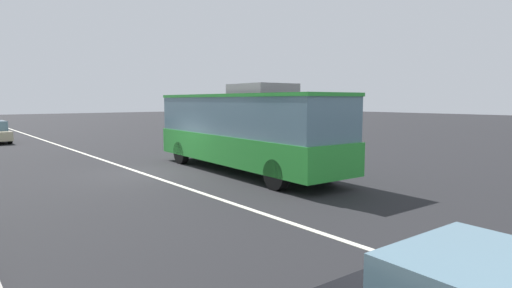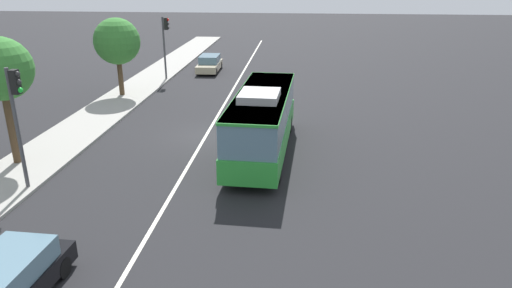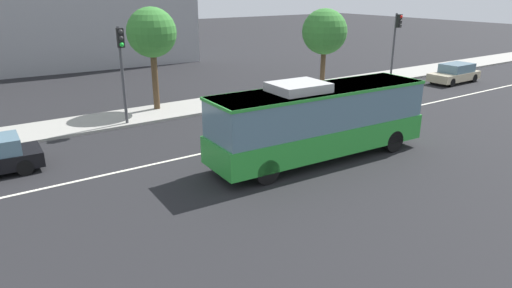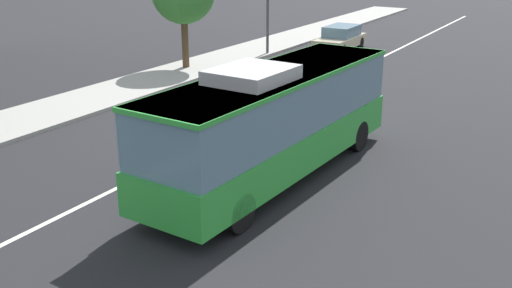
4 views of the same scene
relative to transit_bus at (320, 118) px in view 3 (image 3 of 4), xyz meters
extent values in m
plane|color=black|center=(2.30, 3.36, -1.81)|extent=(160.00, 160.00, 0.00)
cube|color=#9E9B93|center=(2.30, 10.81, -1.74)|extent=(80.00, 3.37, 0.14)
cube|color=silver|center=(2.30, 3.36, -1.80)|extent=(76.00, 0.16, 0.01)
cube|color=green|center=(0.02, 0.00, -0.83)|extent=(10.10, 2.95, 1.10)
cube|color=slate|center=(0.02, 0.00, 0.50)|extent=(9.90, 2.87, 1.58)
cube|color=green|center=(0.02, 0.00, 1.23)|extent=(10.00, 2.92, 0.12)
cube|color=#B2B2B2|center=(-1.17, 0.05, 1.47)|extent=(2.28, 1.90, 0.36)
cylinder|color=black|center=(3.47, 0.94, -1.31)|extent=(1.01, 0.35, 1.00)
cylinder|color=black|center=(3.37, -1.25, -1.31)|extent=(1.01, 0.35, 1.00)
cylinder|color=black|center=(-3.32, 1.25, -1.31)|extent=(1.01, 0.35, 1.00)
cylinder|color=black|center=(-3.42, -0.95, -1.31)|extent=(1.01, 0.35, 1.00)
cube|color=#C6B793|center=(19.72, 6.43, -1.29)|extent=(4.53, 1.88, 0.60)
cube|color=slate|center=(19.97, 6.44, -0.67)|extent=(2.55, 1.70, 0.64)
cylinder|color=black|center=(18.24, 5.60, -1.49)|extent=(0.64, 0.23, 0.64)
cylinder|color=black|center=(18.21, 7.20, -1.49)|extent=(0.64, 0.23, 0.64)
cylinder|color=black|center=(21.24, 5.66, -1.49)|extent=(0.64, 0.23, 0.64)
cylinder|color=black|center=(21.21, 7.26, -1.49)|extent=(0.64, 0.23, 0.64)
cylinder|color=black|center=(-10.82, 5.16, -1.49)|extent=(0.65, 0.25, 0.64)
cylinder|color=black|center=(-10.76, 6.75, -1.49)|extent=(0.65, 0.25, 0.64)
cylinder|color=#47474C|center=(15.93, 9.41, 0.79)|extent=(0.16, 0.16, 5.20)
cube|color=black|center=(15.94, 9.13, 2.84)|extent=(0.33, 0.29, 0.96)
sphere|color=red|center=(15.95, 8.98, 3.16)|extent=(0.22, 0.22, 0.22)
sphere|color=#2D2D2D|center=(15.95, 8.98, 2.84)|extent=(0.22, 0.22, 0.22)
sphere|color=#2D2D2D|center=(15.95, 8.98, 2.52)|extent=(0.22, 0.22, 0.22)
cylinder|color=#47474C|center=(-5.16, 9.53, 0.79)|extent=(0.16, 0.16, 5.20)
cube|color=black|center=(-5.18, 9.25, 2.84)|extent=(0.34, 0.30, 0.96)
sphere|color=#2D2D2D|center=(-5.19, 9.10, 3.16)|extent=(0.22, 0.22, 0.22)
sphere|color=#2D2D2D|center=(-5.19, 9.10, 2.84)|extent=(0.22, 0.22, 0.22)
sphere|color=#1ED838|center=(-5.19, 9.10, 2.52)|extent=(0.22, 0.22, 0.22)
cylinder|color=#4C3823|center=(10.36, 11.17, -0.42)|extent=(0.36, 0.36, 2.79)
sphere|color=#387F33|center=(10.36, 11.17, 2.20)|extent=(3.26, 3.26, 3.26)
cylinder|color=#4C3823|center=(-2.62, 11.50, -0.04)|extent=(0.36, 0.36, 3.55)
sphere|color=#387F33|center=(-2.62, 11.50, 2.81)|extent=(2.85, 2.85, 2.85)
cube|color=slate|center=(8.68, 33.13, 0.30)|extent=(0.53, 11.08, 1.50)
cube|color=slate|center=(8.68, 33.13, 3.70)|extent=(0.53, 11.08, 1.50)
camera|label=1|loc=(-12.95, 9.84, 1.05)|focal=28.79mm
camera|label=2|loc=(-22.16, -1.76, 6.93)|focal=32.93mm
camera|label=3|loc=(-12.64, -13.73, 5.28)|focal=31.82mm
camera|label=4|loc=(-13.98, -7.76, 4.90)|focal=41.15mm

